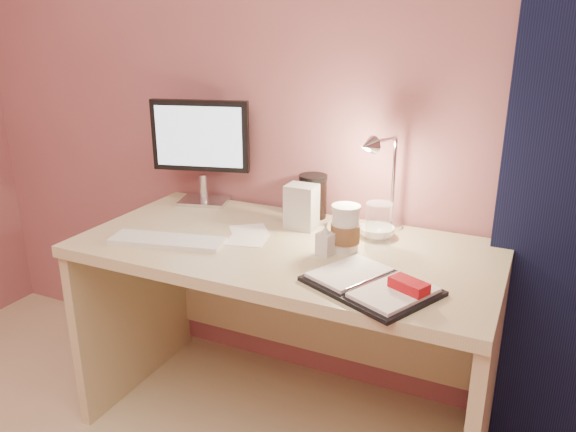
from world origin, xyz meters
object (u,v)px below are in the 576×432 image
at_px(desk_lamp, 398,175).
at_px(monitor, 201,143).
at_px(bowl, 377,232).
at_px(coffee_cup, 345,230).
at_px(dark_jar, 313,198).
at_px(clear_cup, 379,226).
at_px(product_box, 302,207).
at_px(planner, 374,284).
at_px(keyboard, 167,241).
at_px(lotion_bottle, 325,239).
at_px(desk, 295,295).

bearing_deg(desk_lamp, monitor, -159.21).
distance_m(bowl, desk_lamp, 0.21).
distance_m(monitor, coffee_cup, 0.76).
bearing_deg(dark_jar, clear_cup, -31.99).
bearing_deg(dark_jar, monitor, -176.65).
distance_m(product_box, desk_lamp, 0.36).
bearing_deg(coffee_cup, product_box, 147.75).
bearing_deg(coffee_cup, bowl, 69.10).
distance_m(dark_jar, desk_lamp, 0.38).
xyz_separation_m(planner, desk_lamp, (-0.06, 0.43, 0.21)).
distance_m(keyboard, desk_lamp, 0.81).
relative_size(monitor, planner, 1.02).
bearing_deg(product_box, lotion_bottle, -49.08).
xyz_separation_m(monitor, product_box, (0.49, -0.10, -0.17)).
bearing_deg(clear_cup, monitor, 167.92).
height_order(desk, desk_lamp, desk_lamp).
height_order(monitor, dark_jar, monitor).
xyz_separation_m(monitor, clear_cup, (0.79, -0.17, -0.18)).
bearing_deg(dark_jar, keyboard, -126.46).
bearing_deg(lotion_bottle, product_box, 131.23).
bearing_deg(coffee_cup, desk, 167.96).
height_order(desk, lotion_bottle, lotion_bottle).
relative_size(coffee_cup, clear_cup, 1.01).
bearing_deg(monitor, lotion_bottle, -39.13).
relative_size(desk, bowl, 11.34).
bearing_deg(planner, clear_cup, 129.75).
bearing_deg(monitor, keyboard, -87.26).
bearing_deg(monitor, planner, -43.15).
height_order(coffee_cup, clear_cup, same).
height_order(clear_cup, product_box, product_box).
distance_m(keyboard, coffee_cup, 0.60).
relative_size(bowl, lotion_bottle, 1.14).
relative_size(bowl, product_box, 0.77).
height_order(monitor, lotion_bottle, monitor).
relative_size(desk, product_box, 8.69).
relative_size(clear_cup, product_box, 0.95).
bearing_deg(lotion_bottle, clear_cup, 42.83).
xyz_separation_m(desk, monitor, (-0.50, 0.20, 0.48)).
distance_m(coffee_cup, product_box, 0.25).
bearing_deg(bowl, product_box, -175.42).
bearing_deg(keyboard, desk, 19.48).
xyz_separation_m(clear_cup, desk_lamp, (0.02, 0.13, 0.14)).
bearing_deg(dark_jar, planner, -51.52).
xyz_separation_m(keyboard, dark_jar, (0.34, 0.46, 0.07)).
bearing_deg(product_box, coffee_cup, -32.56).
relative_size(monitor, keyboard, 1.09).
height_order(desk, product_box, product_box).
xyz_separation_m(bowl, dark_jar, (-0.29, 0.11, 0.05)).
bearing_deg(product_box, bowl, 4.27).
bearing_deg(keyboard, coffee_cup, 5.66).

